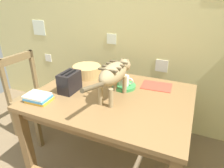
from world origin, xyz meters
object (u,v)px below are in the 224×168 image
coffee_mug (124,80)px  magazine (157,86)px  saucer_bowl (124,86)px  toaster (70,82)px  wooden_chair_far (33,97)px  dining_table (112,104)px  cat (114,74)px  book_stack (38,98)px  wicker_basket (87,71)px

coffee_mug → magazine: coffee_mug is taller
saucer_bowl → toaster: size_ratio=1.05×
wooden_chair_far → dining_table: bearing=88.4°
cat → wooden_chair_far: cat is taller
magazine → wooden_chair_far: wooden_chair_far is taller
dining_table → magazine: size_ratio=4.89×
coffee_mug → wooden_chair_far: wooden_chair_far is taller
cat → coffee_mug: bearing=89.1°
book_stack → wicker_basket: bearing=81.1°
dining_table → book_stack: size_ratio=6.28×
cat → magazine: size_ratio=2.64×
toaster → book_stack: bearing=-118.0°
toaster → wicker_basket: bearing=96.0°
wicker_basket → saucer_bowl: bearing=-12.7°
book_stack → magazine: bearing=38.7°
coffee_mug → wooden_chair_far: 1.13m
wicker_basket → coffee_mug: bearing=-12.7°
wicker_basket → toaster: 0.35m
cat → wicker_basket: (-0.43, 0.30, -0.15)m
saucer_bowl → dining_table: bearing=-103.3°
dining_table → wooden_chair_far: wooden_chair_far is taller
cat → wooden_chair_far: 1.18m
saucer_bowl → wooden_chair_far: (-1.06, -0.07, -0.32)m
wicker_basket → wooden_chair_far: 0.74m
coffee_mug → magazine: 0.30m
dining_table → coffee_mug: coffee_mug is taller
magazine → toaster: toaster is taller
cat → toaster: bearing=-170.1°
coffee_mug → toaster: 0.48m
saucer_bowl → cat: bearing=-92.5°
toaster → wooden_chair_far: toaster is taller
saucer_bowl → book_stack: book_stack is taller
book_stack → dining_table: bearing=33.5°
book_stack → wicker_basket: size_ratio=0.72×
dining_table → wooden_chair_far: (-1.02, 0.10, -0.22)m
saucer_bowl → toaster: 0.48m
magazine → dining_table: bearing=-138.6°
book_stack → toaster: (0.13, 0.24, 0.06)m
dining_table → magazine: bearing=45.5°
magazine → cat: bearing=-132.8°
dining_table → magazine: (0.31, 0.31, 0.09)m
dining_table → wooden_chair_far: 1.05m
saucer_bowl → coffee_mug: (0.00, 0.00, 0.06)m
cat → wooden_chair_far: (-1.06, 0.13, -0.51)m
cat → wicker_basket: size_ratio=2.46×
wicker_basket → wooden_chair_far: size_ratio=0.30×
saucer_bowl → toaster: (-0.40, -0.25, 0.07)m
saucer_bowl → wicker_basket: (-0.44, 0.10, 0.04)m
coffee_mug → book_stack: 0.73m
dining_table → magazine: magazine is taller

